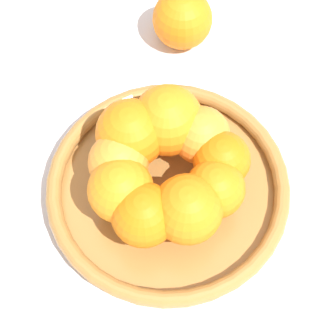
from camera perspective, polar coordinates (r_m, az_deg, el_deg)
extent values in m
plane|color=silver|center=(0.69, 0.00, -2.67)|extent=(4.00, 4.00, 0.00)
cylinder|color=#A57238|center=(0.68, 0.00, -2.41)|extent=(0.28, 0.28, 0.01)
torus|color=#A57238|center=(0.67, 0.00, -1.81)|extent=(0.29, 0.29, 0.02)
sphere|color=orange|center=(0.65, 3.37, 3.34)|extent=(0.07, 0.07, 0.07)
sphere|color=orange|center=(0.65, -0.06, 4.87)|extent=(0.08, 0.08, 0.08)
sphere|color=orange|center=(0.64, -3.81, 3.50)|extent=(0.08, 0.08, 0.08)
sphere|color=orange|center=(0.63, -5.06, 0.58)|extent=(0.07, 0.07, 0.07)
sphere|color=orange|center=(0.62, -4.82, -2.26)|extent=(0.07, 0.07, 0.07)
sphere|color=orange|center=(0.60, -2.09, -4.94)|extent=(0.07, 0.07, 0.07)
sphere|color=orange|center=(0.60, 1.99, -4.21)|extent=(0.08, 0.08, 0.08)
sphere|color=orange|center=(0.62, 4.65, -2.49)|extent=(0.07, 0.07, 0.07)
sphere|color=orange|center=(0.64, 5.47, 0.84)|extent=(0.07, 0.07, 0.07)
sphere|color=orange|center=(0.79, 1.47, 14.87)|extent=(0.08, 0.08, 0.08)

